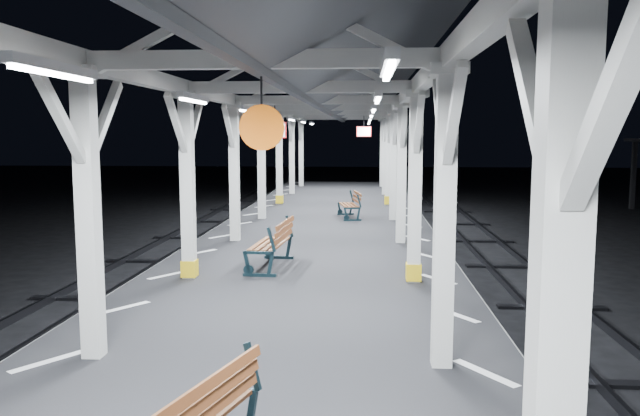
# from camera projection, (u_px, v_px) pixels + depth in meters

# --- Properties ---
(ground) EXTENTS (120.00, 120.00, 0.00)m
(ground) POSITION_uv_depth(u_px,v_px,m) (287.00, 377.00, 9.23)
(ground) COLOR black
(ground) RESTS_ON ground
(platform) EXTENTS (6.00, 50.00, 1.00)m
(platform) POSITION_uv_depth(u_px,v_px,m) (286.00, 345.00, 9.17)
(platform) COLOR black
(platform) RESTS_ON ground
(hazard_stripes_left) EXTENTS (1.00, 48.00, 0.01)m
(hazard_stripes_left) POSITION_uv_depth(u_px,v_px,m) (123.00, 308.00, 9.28)
(hazard_stripes_left) COLOR silver
(hazard_stripes_left) RESTS_ON platform
(hazard_stripes_right) EXTENTS (1.00, 48.00, 0.01)m
(hazard_stripes_right) POSITION_uv_depth(u_px,v_px,m) (456.00, 315.00, 8.93)
(hazard_stripes_right) COLOR silver
(hazard_stripes_right) RESTS_ON platform
(track_right) EXTENTS (2.20, 60.00, 0.16)m
(track_right) POSITION_uv_depth(u_px,v_px,m) (635.00, 381.00, 8.86)
(track_right) COLOR #2D2D33
(track_right) RESTS_ON ground
(canopy) EXTENTS (5.40, 49.00, 4.65)m
(canopy) POSITION_uv_depth(u_px,v_px,m) (284.00, 63.00, 8.67)
(canopy) COLOR beige
(canopy) RESTS_ON platform
(bench_mid) EXTENTS (0.77, 1.76, 0.93)m
(bench_mid) POSITION_uv_depth(u_px,v_px,m) (275.00, 242.00, 12.07)
(bench_mid) COLOR black
(bench_mid) RESTS_ON platform
(bench_far) EXTENTS (0.80, 1.56, 0.81)m
(bench_far) POSITION_uv_depth(u_px,v_px,m) (352.00, 204.00, 19.26)
(bench_far) COLOR black
(bench_far) RESTS_ON platform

